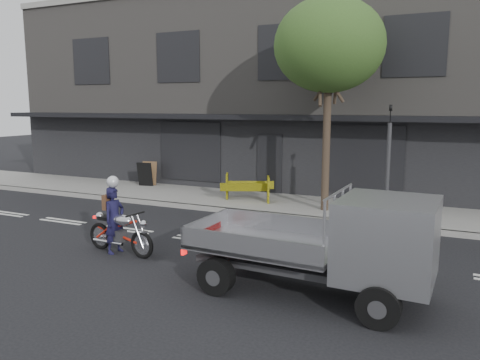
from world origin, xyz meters
name	(u,v)px	position (x,y,z in m)	size (l,w,h in m)	color
ground	(201,240)	(0.00, 0.00, 0.00)	(80.00, 80.00, 0.00)	black
sidewalk	(266,203)	(0.00, 4.70, 0.07)	(32.00, 3.20, 0.15)	gray
kerb	(248,213)	(0.00, 3.10, 0.07)	(32.00, 0.20, 0.15)	gray
building_main	(319,94)	(0.00, 11.30, 4.00)	(26.00, 10.00, 8.00)	slate
street_tree	(329,46)	(2.20, 4.20, 5.28)	(3.40, 3.40, 6.74)	#382B21
traffic_light_pole	(388,171)	(4.20, 3.35, 1.65)	(0.12, 0.12, 3.50)	#2D2D30
motorcycle	(120,231)	(-1.20, -1.77, 0.54)	(2.04, 0.59, 1.05)	black
rider	(115,220)	(-1.35, -1.77, 0.79)	(0.58, 0.38, 1.59)	#151334
flatbed_ute	(363,241)	(4.52, -2.32, 1.16)	(4.45, 1.99, 2.03)	black
construction_barrier	(244,188)	(-0.68, 4.31, 0.63)	(1.70, 0.68, 0.95)	#D8CD0B
sandwich_board	(145,174)	(-5.72, 5.48, 0.65)	(0.63, 0.42, 1.00)	black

